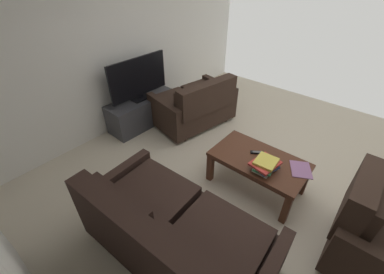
# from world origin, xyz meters

# --- Properties ---
(ground_plane) EXTENTS (4.93, 5.28, 0.01)m
(ground_plane) POSITION_xyz_m (0.00, 0.00, -0.00)
(ground_plane) COLOR beige
(wall_right) EXTENTS (0.12, 5.28, 2.51)m
(wall_right) POSITION_xyz_m (2.47, 0.00, 1.25)
(wall_right) COLOR white
(wall_right) RESTS_ON ground
(sofa_main) EXTENTS (1.76, 0.98, 0.86)m
(sofa_main) POSITION_xyz_m (0.14, 1.55, 0.36)
(sofa_main) COLOR black
(sofa_main) RESTS_ON ground
(loveseat_near) EXTENTS (1.03, 1.38, 0.83)m
(loveseat_near) POSITION_xyz_m (1.47, -0.39, 0.36)
(loveseat_near) COLOR black
(loveseat_near) RESTS_ON ground
(coffee_table) EXTENTS (1.07, 0.61, 0.44)m
(coffee_table) POSITION_xyz_m (0.00, 0.25, 0.37)
(coffee_table) COLOR #4C2819
(coffee_table) RESTS_ON ground
(tv_stand) EXTENTS (0.47, 1.18, 0.47)m
(tv_stand) POSITION_xyz_m (2.15, 0.18, 0.24)
(tv_stand) COLOR #38383D
(tv_stand) RESTS_ON ground
(flat_tv) EXTENTS (0.21, 1.03, 0.66)m
(flat_tv) POSITION_xyz_m (2.14, 0.17, 0.81)
(flat_tv) COLOR black
(flat_tv) RESTS_ON tv_stand
(book_stack) EXTENTS (0.28, 0.33, 0.13)m
(book_stack) POSITION_xyz_m (-0.12, 0.38, 0.51)
(book_stack) COLOR silver
(book_stack) RESTS_ON coffee_table
(tv_remote) EXTENTS (0.16, 0.13, 0.02)m
(tv_remote) POSITION_xyz_m (0.07, 0.18, 0.45)
(tv_remote) COLOR black
(tv_remote) RESTS_ON coffee_table
(loose_magazine) EXTENTS (0.31, 0.33, 0.01)m
(loose_magazine) POSITION_xyz_m (-0.43, 0.13, 0.45)
(loose_magazine) COLOR #996699
(loose_magazine) RESTS_ON coffee_table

